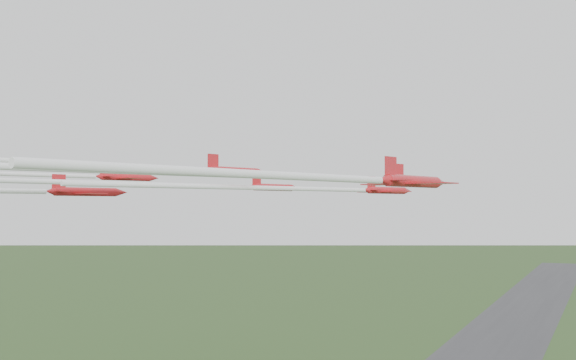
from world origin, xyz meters
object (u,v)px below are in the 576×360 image
at_px(jet_row2_right, 310,177).
at_px(jet_row3_right, 354,179).
at_px(jet_row3_left, 52,175).
at_px(jet_row3_mid, 163,168).
at_px(jet_lead, 320,189).
at_px(jet_row2_left, 192,185).

relative_size(jet_row2_right, jet_row3_right, 1.36).
xyz_separation_m(jet_row3_left, jet_row3_mid, (24.29, -8.36, 0.07)).
relative_size(jet_lead, jet_row3_left, 1.16).
height_order(jet_row3_left, jet_row3_right, jet_row3_left).
xyz_separation_m(jet_row2_right, jet_row3_mid, (-17.38, -2.78, 1.28)).
bearing_deg(jet_row2_right, jet_lead, 132.31).
xyz_separation_m(jet_lead, jet_row2_left, (-15.32, -9.27, 0.45)).
xyz_separation_m(jet_lead, jet_row3_mid, (-10.18, -23.79, 2.04)).
height_order(jet_row2_left, jet_row3_right, jet_row2_left).
distance_m(jet_lead, jet_row2_right, 22.21).
xyz_separation_m(jet_row2_right, jet_row3_right, (9.27, -12.29, -0.71)).
height_order(jet_row2_left, jet_row3_mid, jet_row3_mid).
distance_m(jet_lead, jet_row3_left, 37.82).
xyz_separation_m(jet_row2_right, jet_row3_left, (-41.67, 5.57, 1.21)).
distance_m(jet_lead, jet_row2_left, 17.91).
distance_m(jet_row2_left, jet_row3_right, 39.85).
bearing_deg(jet_lead, jet_row3_mid, -90.30).
bearing_deg(jet_row3_left, jet_row3_mid, 3.54).
distance_m(jet_lead, jet_row3_mid, 25.96).
bearing_deg(jet_row3_mid, jet_row3_right, -0.94).
height_order(jet_row2_right, jet_row3_mid, jet_row3_mid).
height_order(jet_row3_mid, jet_row3_right, jet_row3_mid).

